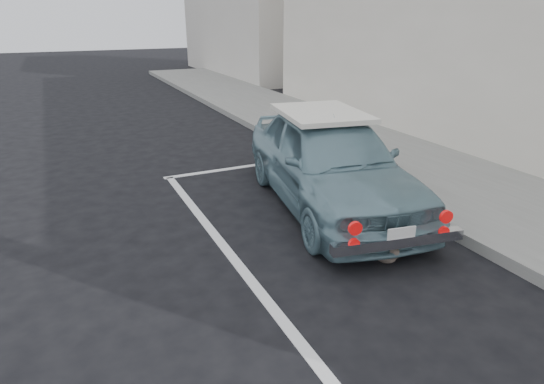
{
  "coord_description": "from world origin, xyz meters",
  "views": [
    {
      "loc": [
        -2.5,
        -1.1,
        2.67
      ],
      "look_at": [
        -0.39,
        3.36,
        0.75
      ],
      "focal_mm": 30.0,
      "sensor_mm": 36.0,
      "label": 1
    }
  ],
  "objects": [
    {
      "name": "retro_coupe",
      "position": [
        0.97,
        4.26,
        0.7
      ],
      "size": [
        2.32,
        4.31,
        1.39
      ],
      "rotation": [
        0.0,
        0.0,
        -0.17
      ],
      "color": "#6F95A0",
      "rests_on": "ground"
    },
    {
      "name": "pline_front",
      "position": [
        0.5,
        6.5,
        0.0
      ],
      "size": [
        3.0,
        0.12,
        0.01
      ],
      "primitive_type": "cube",
      "color": "silver",
      "rests_on": "ground"
    },
    {
      "name": "pline_side",
      "position": [
        -0.9,
        3.0,
        0.0
      ],
      "size": [
        0.12,
        7.0,
        0.01
      ],
      "primitive_type": "cube",
      "color": "silver",
      "rests_on": "ground"
    },
    {
      "name": "cat",
      "position": [
        0.66,
        2.52,
        0.12
      ],
      "size": [
        0.25,
        0.51,
        0.27
      ],
      "rotation": [
        0.0,
        0.0,
        0.07
      ],
      "color": "#67594E",
      "rests_on": "ground"
    }
  ]
}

